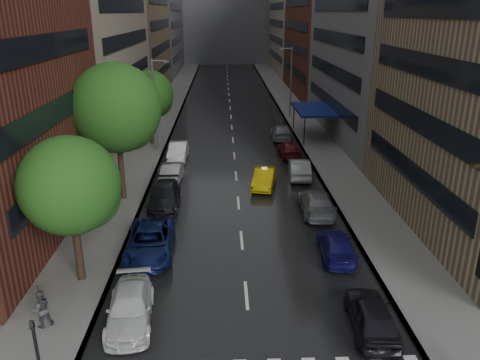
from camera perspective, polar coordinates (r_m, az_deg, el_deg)
name	(u,v)px	position (r m, az deg, el deg)	size (l,w,h in m)	color
ground	(251,350)	(20.94, 1.36, -19.96)	(220.00, 220.00, 0.00)	gray
road	(230,111)	(67.40, -1.18, 8.43)	(14.00, 140.00, 0.01)	black
sidewalk_left	(167,111)	(67.84, -8.88, 8.34)	(4.00, 140.00, 0.15)	gray
sidewalk_right	(293,110)	(68.12, 6.50, 8.49)	(4.00, 140.00, 0.15)	gray
building_far	(226,1)	(134.07, -1.77, 21.02)	(40.00, 14.00, 32.00)	slate
tree_near	(70,186)	(24.32, -20.04, -0.67)	(4.93, 4.93, 7.86)	#382619
tree_mid	(116,108)	(34.41, -14.89, 8.44)	(6.38, 6.38, 10.17)	#382619
tree_far	(150,94)	(49.75, -10.97, 10.21)	(4.90, 4.90, 7.80)	#382619
taxi	(264,178)	(37.75, 2.96, 0.26)	(1.57, 4.49, 1.48)	yellow
parked_cars_left	(161,207)	(32.49, -9.63, -3.30)	(2.90, 29.98, 1.61)	silver
parked_cars_right	(305,181)	(37.43, 7.96, -0.07)	(2.39, 38.31, 1.59)	black
ped_black_umbrella	(40,302)	(22.96, -23.20, -13.55)	(1.10, 1.05, 2.09)	#424246
traffic_light	(37,354)	(18.67, -23.46, -18.88)	(0.18, 0.15, 3.45)	black
street_lamp_left	(155,103)	(47.29, -10.30, 9.21)	(1.74, 0.22, 9.00)	gray
street_lamp_right	(290,81)	(62.25, 6.15, 11.93)	(1.74, 0.22, 9.00)	gray
awning	(313,109)	(53.02, 8.95, 8.49)	(4.00, 8.00, 3.12)	navy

